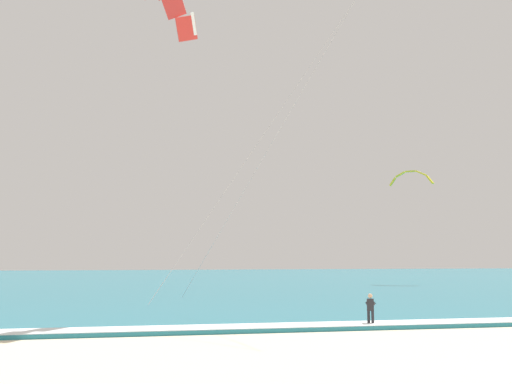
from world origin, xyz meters
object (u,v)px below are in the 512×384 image
object	(u,v)px
surfboard	(371,327)
kite_distant	(411,176)
kitesurfer	(370,309)
kite_primary	(169,0)

from	to	relation	value
surfboard	kite_distant	xyz separation A→B (m)	(21.97, 38.82, 13.92)
kitesurfer	kite_primary	bearing A→B (deg)	159.14
kitesurfer	kite_primary	size ratio (longest dim) A/B	0.09
kite_primary	kitesurfer	bearing A→B (deg)	-20.86
surfboard	kite_primary	world-z (taller)	kite_primary
surfboard	kite_distant	bearing A→B (deg)	60.49
kitesurfer	kite_primary	xyz separation A→B (m)	(-10.20, 3.89, 17.26)
surfboard	kite_primary	distance (m)	21.20
surfboard	kitesurfer	xyz separation A→B (m)	(0.01, 0.02, 0.91)
kite_primary	kite_distant	distance (m)	47.67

